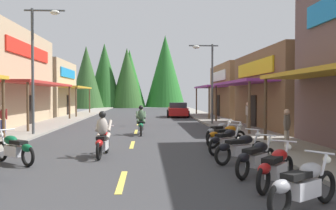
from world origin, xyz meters
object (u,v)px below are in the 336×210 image
object	(u,v)px
streetlamp_left	(38,54)
motorcycle_parked_right_3	(240,147)
motorcycle_parked_left_3	(15,148)
rider_cruising_lead	(103,138)
motorcycle_parked_right_1	(276,167)
motorcycle_parked_right_0	(303,184)
pedestrian_waiting	(287,127)
parked_car_curbside	(178,110)
motorcycle_parked_right_4	(226,140)
motorcycle_parked_right_5	(226,135)
rider_cruising_trailing	(141,122)
pedestrian_by_shop	(3,118)
motorcycle_parked_right_2	(256,157)
pedestrian_browsing	(248,114)
motorcycle_parked_right_6	(220,132)
streetlamp_right	(208,72)

from	to	relation	value
streetlamp_left	motorcycle_parked_right_3	world-z (taller)	streetlamp_left
motorcycle_parked_left_3	rider_cruising_lead	xyz separation A→B (m)	(2.54, 1.20, 0.17)
streetlamp_left	motorcycle_parked_right_1	world-z (taller)	streetlamp_left
motorcycle_parked_right_3	motorcycle_parked_right_0	bearing A→B (deg)	-121.12
pedestrian_waiting	parked_car_curbside	bearing A→B (deg)	131.37
motorcycle_parked_right_4	motorcycle_parked_right_5	distance (m)	1.67
rider_cruising_trailing	pedestrian_by_shop	size ratio (longest dim) A/B	1.34
streetlamp_left	motorcycle_parked_right_4	world-z (taller)	streetlamp_left
motorcycle_parked_right_3	pedestrian_by_shop	distance (m)	13.52
motorcycle_parked_right_2	parked_car_curbside	bearing A→B (deg)	43.52
motorcycle_parked_right_0	parked_car_curbside	xyz separation A→B (m)	(0.15, 29.35, 0.20)
motorcycle_parked_right_5	pedestrian_by_shop	xyz separation A→B (m)	(-10.71, 5.10, 0.43)
pedestrian_by_shop	motorcycle_parked_right_0	bearing A→B (deg)	60.87
motorcycle_parked_right_2	motorcycle_parked_right_5	distance (m)	5.31
pedestrian_browsing	motorcycle_parked_right_1	bearing A→B (deg)	66.96
motorcycle_parked_right_1	streetlamp_left	bearing A→B (deg)	76.41
motorcycle_parked_right_5	pedestrian_browsing	world-z (taller)	pedestrian_browsing
motorcycle_parked_right_4	parked_car_curbside	world-z (taller)	parked_car_curbside
pedestrian_by_shop	parked_car_curbside	distance (m)	19.05
rider_cruising_trailing	pedestrian_waiting	world-z (taller)	pedestrian_waiting
motorcycle_parked_right_6	rider_cruising_lead	world-z (taller)	rider_cruising_lead
motorcycle_parked_right_2	pedestrian_browsing	size ratio (longest dim) A/B	0.95
pedestrian_by_shop	motorcycle_parked_right_3	bearing A→B (deg)	73.58
pedestrian_by_shop	motorcycle_parked_right_6	bearing A→B (deg)	94.83
motorcycle_parked_right_3	motorcycle_parked_right_4	world-z (taller)	same
rider_cruising_trailing	parked_car_curbside	size ratio (longest dim) A/B	0.49
motorcycle_parked_right_3	motorcycle_parked_right_5	size ratio (longest dim) A/B	1.01
pedestrian_browsing	rider_cruising_lead	bearing A→B (deg)	40.50
rider_cruising_trailing	pedestrian_by_shop	world-z (taller)	pedestrian_by_shop
motorcycle_parked_right_1	motorcycle_parked_left_3	distance (m)	7.73
streetlamp_right	pedestrian_waiting	xyz separation A→B (m)	(0.87, -12.62, -2.80)
rider_cruising_lead	pedestrian_browsing	world-z (taller)	pedestrian_browsing
rider_cruising_trailing	streetlamp_right	bearing A→B (deg)	-37.63
pedestrian_browsing	pedestrian_waiting	world-z (taller)	pedestrian_browsing
motorcycle_parked_right_3	motorcycle_parked_left_3	distance (m)	6.93
motorcycle_parked_left_3	rider_cruising_lead	size ratio (longest dim) A/B	0.78
streetlamp_right	pedestrian_waiting	distance (m)	12.96
pedestrian_by_shop	parked_car_curbside	bearing A→B (deg)	169.86
motorcycle_parked_right_0	pedestrian_by_shop	world-z (taller)	pedestrian_by_shop
motorcycle_parked_right_3	motorcycle_parked_right_2	bearing A→B (deg)	-121.17
motorcycle_parked_right_2	motorcycle_parked_left_3	bearing A→B (deg)	117.50
rider_cruising_lead	motorcycle_parked_left_3	bearing A→B (deg)	118.90
motorcycle_parked_right_0	parked_car_curbside	distance (m)	29.35
motorcycle_parked_right_3	parked_car_curbside	size ratio (longest dim) A/B	0.43
pedestrian_waiting	rider_cruising_lead	bearing A→B (deg)	-139.00
motorcycle_parked_right_6	motorcycle_parked_left_3	xyz separation A→B (m)	(-7.27, -4.80, 0.00)
motorcycle_parked_right_4	rider_cruising_trailing	size ratio (longest dim) A/B	0.76
motorcycle_parked_right_3	pedestrian_browsing	distance (m)	11.16
parked_car_curbside	motorcycle_parked_right_4	bearing A→B (deg)	-177.86
rider_cruising_trailing	motorcycle_parked_right_4	bearing A→B (deg)	-155.44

